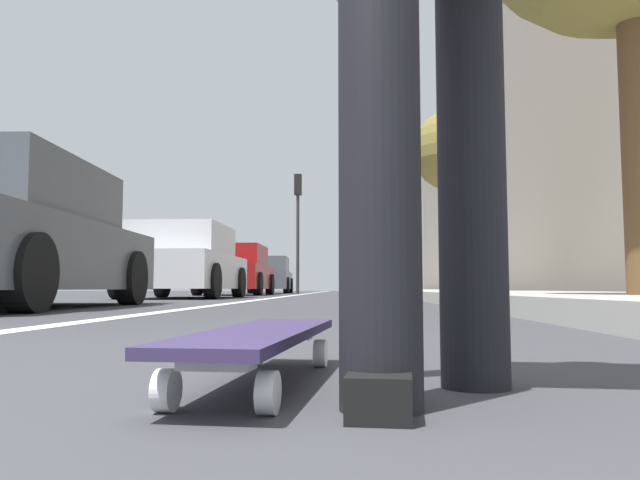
# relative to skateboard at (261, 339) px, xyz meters

# --- Properties ---
(ground_plane) EXTENTS (80.00, 80.00, 0.00)m
(ground_plane) POSITION_rel_skateboard_xyz_m (9.16, 0.17, -0.09)
(ground_plane) COLOR #38383D
(lane_stripe_white) EXTENTS (52.00, 0.16, 0.01)m
(lane_stripe_white) POSITION_rel_skateboard_xyz_m (19.16, 1.40, -0.09)
(lane_stripe_white) COLOR silver
(lane_stripe_white) RESTS_ON ground
(sidewalk_curb) EXTENTS (52.00, 3.20, 0.15)m
(sidewalk_curb) POSITION_rel_skateboard_xyz_m (17.16, -2.92, -0.02)
(sidewalk_curb) COLOR #9E9B93
(sidewalk_curb) RESTS_ON ground
(building_facade) EXTENTS (40.00, 1.20, 10.19)m
(building_facade) POSITION_rel_skateboard_xyz_m (21.16, -5.84, 5.00)
(building_facade) COLOR gray
(building_facade) RESTS_ON ground
(skateboard) EXTENTS (0.85, 0.28, 0.11)m
(skateboard) POSITION_rel_skateboard_xyz_m (0.00, 0.00, 0.00)
(skateboard) COLOR white
(skateboard) RESTS_ON ground
(parked_car_near) EXTENTS (4.21, 2.12, 1.49)m
(parked_car_near) POSITION_rel_skateboard_xyz_m (4.74, 3.35, 0.62)
(parked_car_near) COLOR #4C5156
(parked_car_near) RESTS_ON ground
(parked_car_mid) EXTENTS (4.11, 2.02, 1.50)m
(parked_car_mid) POSITION_rel_skateboard_xyz_m (11.17, 3.23, 0.63)
(parked_car_mid) COLOR silver
(parked_car_mid) RESTS_ON ground
(parked_car_far) EXTENTS (4.11, 1.95, 1.49)m
(parked_car_far) POSITION_rel_skateboard_xyz_m (16.99, 3.25, 0.63)
(parked_car_far) COLOR maroon
(parked_car_far) RESTS_ON ground
(parked_car_end) EXTENTS (4.24, 2.08, 1.48)m
(parked_car_end) POSITION_rel_skateboard_xyz_m (23.74, 3.21, 0.62)
(parked_car_end) COLOR #4C5156
(parked_car_end) RESTS_ON ground
(traffic_light) EXTENTS (0.33, 0.28, 4.58)m
(traffic_light) POSITION_rel_skateboard_xyz_m (21.86, 1.80, 3.05)
(traffic_light) COLOR #2D2D2D
(traffic_light) RESTS_ON ground
(street_tree_mid) EXTENTS (1.83, 1.83, 4.21)m
(street_tree_mid) POSITION_rel_skateboard_xyz_m (12.36, -2.52, 3.13)
(street_tree_mid) COLOR brown
(street_tree_mid) RESTS_ON ground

